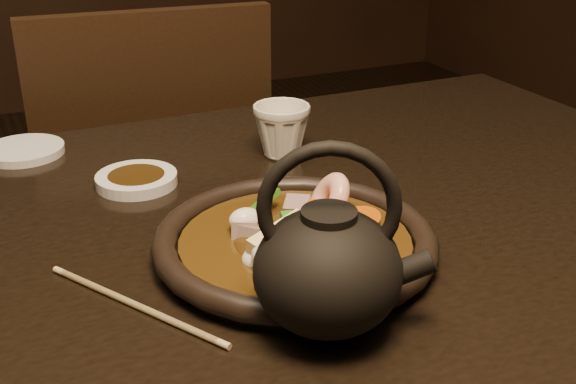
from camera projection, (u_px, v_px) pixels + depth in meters
name	position (u px, v px, depth m)	size (l,w,h in m)	color
table	(110.00, 354.00, 0.70)	(1.60, 0.90, 0.75)	black
chair	(152.00, 211.00, 1.41)	(0.46, 0.46, 0.90)	black
plate	(295.00, 243.00, 0.72)	(0.28, 0.28, 0.03)	black
stirfry	(298.00, 237.00, 0.72)	(0.16, 0.15, 0.07)	#322009
soy_dish	(137.00, 180.00, 0.88)	(0.10, 0.10, 0.01)	beige
saucer_right	(24.00, 151.00, 0.97)	(0.11, 0.11, 0.01)	beige
tea_cup	(282.00, 129.00, 0.96)	(0.08, 0.07, 0.08)	beige
chopsticks	(135.00, 305.00, 0.64)	(0.11, 0.19, 0.01)	tan
teapot	(329.00, 265.00, 0.58)	(0.15, 0.12, 0.17)	black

